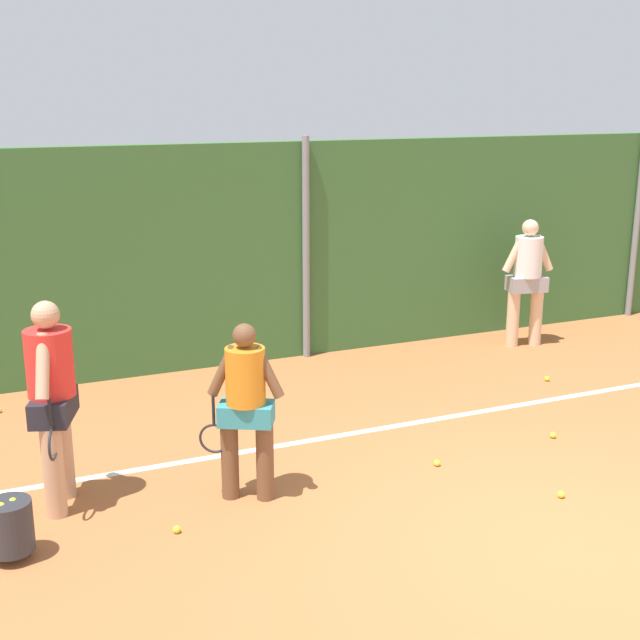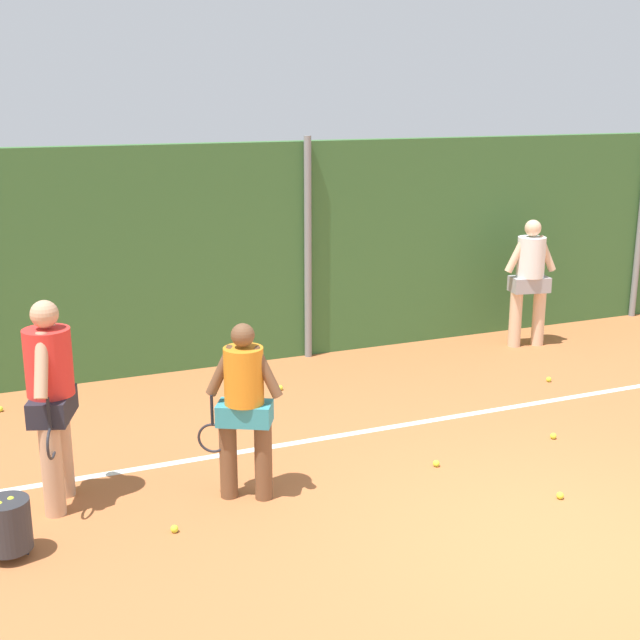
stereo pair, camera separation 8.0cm
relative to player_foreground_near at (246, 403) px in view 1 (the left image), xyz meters
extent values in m
plane|color=#B76638|center=(2.11, -0.16, -0.93)|extent=(30.88, 30.88, 0.00)
cube|color=#386633|center=(2.11, 3.92, 0.56)|extent=(20.07, 0.25, 2.97)
cylinder|color=gray|center=(2.11, 3.75, 0.59)|extent=(0.10, 0.10, 3.04)
cylinder|color=gray|center=(7.90, 3.75, 0.59)|extent=(0.10, 0.10, 3.04)
cube|color=white|center=(2.11, 0.97, -0.92)|extent=(14.67, 0.10, 0.01)
cylinder|color=brown|center=(0.15, -0.08, -0.56)|extent=(0.16, 0.16, 0.73)
cylinder|color=brown|center=(-0.14, 0.08, -0.56)|extent=(0.16, 0.16, 0.73)
cube|color=teal|center=(0.00, 0.00, -0.10)|extent=(0.56, 0.48, 0.19)
cylinder|color=orange|center=(0.00, 0.00, 0.25)|extent=(0.36, 0.36, 0.52)
sphere|color=brown|center=(0.00, 0.00, 0.62)|extent=(0.21, 0.21, 0.21)
cylinder|color=brown|center=(0.18, -0.10, 0.29)|extent=(0.27, 0.19, 0.49)
cylinder|color=brown|center=(-0.17, 0.09, 0.29)|extent=(0.27, 0.19, 0.49)
cylinder|color=black|center=(-0.27, 0.09, -0.06)|extent=(0.03, 0.03, 0.28)
torus|color=#26262B|center=(-0.27, 0.09, -0.33)|extent=(0.26, 0.16, 0.28)
cylinder|color=tan|center=(-1.53, 0.69, -0.51)|extent=(0.18, 0.18, 0.83)
cylinder|color=tan|center=(-1.65, 0.34, -0.51)|extent=(0.18, 0.18, 0.83)
cube|color=#23232D|center=(-1.59, 0.51, 0.02)|extent=(0.49, 0.63, 0.22)
cylinder|color=red|center=(-1.59, 0.51, 0.42)|extent=(0.41, 0.41, 0.59)
sphere|color=tan|center=(-1.59, 0.51, 0.85)|extent=(0.24, 0.24, 0.24)
cylinder|color=tan|center=(-1.52, 0.73, 0.47)|extent=(0.19, 0.32, 0.56)
cylinder|color=tan|center=(-1.66, 0.29, 0.47)|extent=(0.19, 0.32, 0.56)
cylinder|color=black|center=(-1.65, 0.19, 0.07)|extent=(0.03, 0.03, 0.28)
torus|color=#26262B|center=(-1.65, 0.19, -0.20)|extent=(0.11, 0.28, 0.28)
cylinder|color=beige|center=(5.43, 2.98, -0.52)|extent=(0.18, 0.18, 0.81)
cylinder|color=beige|center=(5.07, 3.05, -0.52)|extent=(0.18, 0.18, 0.81)
cube|color=#99999E|center=(5.25, 3.02, -0.01)|extent=(0.59, 0.42, 0.22)
cylinder|color=white|center=(5.25, 3.02, 0.39)|extent=(0.40, 0.40, 0.58)
sphere|color=beige|center=(5.25, 3.02, 0.81)|extent=(0.23, 0.23, 0.23)
cylinder|color=beige|center=(5.47, 2.97, 0.43)|extent=(0.33, 0.15, 0.54)
cylinder|color=beige|center=(5.03, 3.06, 0.43)|extent=(0.33, 0.15, 0.54)
cylinder|color=#2D2D33|center=(-2.06, -0.27, -0.64)|extent=(0.36, 0.36, 0.42)
cylinder|color=#2D2D33|center=(-1.93, -0.27, -0.89)|extent=(0.02, 0.02, 0.08)
cylinder|color=#2D2D33|center=(-2.06, -0.15, -0.89)|extent=(0.02, 0.02, 0.08)
sphere|color=#CCDB33|center=(-2.02, -0.24, -0.45)|extent=(0.07, 0.07, 0.07)
sphere|color=#CCDB33|center=(-2.11, -0.29, -0.45)|extent=(0.07, 0.07, 0.07)
sphere|color=#CCDB33|center=(4.56, 1.56, -0.89)|extent=(0.07, 0.07, 0.07)
sphere|color=#CCDB33|center=(1.94, -0.10, -0.89)|extent=(0.07, 0.07, 0.07)
sphere|color=#CCDB33|center=(3.46, 0.02, -0.89)|extent=(0.07, 0.07, 0.07)
sphere|color=#CCDB33|center=(2.64, -1.14, -0.89)|extent=(0.07, 0.07, 0.07)
sphere|color=#CCDB33|center=(1.27, 2.58, -0.89)|extent=(0.07, 0.07, 0.07)
sphere|color=#CCDB33|center=(-0.76, -0.38, -0.89)|extent=(0.07, 0.07, 0.07)
camera|label=1|loc=(-2.15, -6.74, 2.68)|focal=47.34mm
camera|label=2|loc=(-2.07, -6.77, 2.68)|focal=47.34mm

